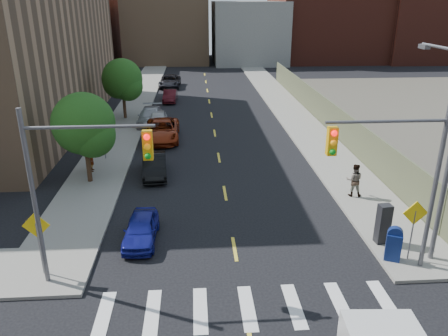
{
  "coord_description": "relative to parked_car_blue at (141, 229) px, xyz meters",
  "views": [
    {
      "loc": [
        -1.63,
        -8.72,
        10.4
      ],
      "look_at": [
        -0.14,
        12.83,
        2.0
      ],
      "focal_mm": 35.0,
      "sensor_mm": 36.0,
      "label": 1
    }
  ],
  "objects": [
    {
      "name": "sidewalk_nw",
      "position": [
        -3.55,
        32.5,
        -0.53
      ],
      "size": [
        3.5,
        73.0,
        0.15
      ],
      "primitive_type": "cube",
      "color": "gray",
      "rests_on": "ground"
    },
    {
      "name": "sidewalk_ne",
      "position": [
        11.95,
        32.5,
        -0.53
      ],
      "size": [
        3.5,
        73.0,
        0.15
      ],
      "primitive_type": "cube",
      "color": "gray",
      "rests_on": "ground"
    },
    {
      "name": "fence_north",
      "position": [
        13.8,
        19.0,
        0.64
      ],
      "size": [
        0.12,
        44.0,
        2.5
      ],
      "primitive_type": "cube",
      "color": "#545C40",
      "rests_on": "ground"
    },
    {
      "name": "bg_bldg_west",
      "position": [
        -17.8,
        61.0,
        5.39
      ],
      "size": [
        14.0,
        18.0,
        12.0
      ],
      "primitive_type": "cube",
      "color": "#592319",
      "rests_on": "ground"
    },
    {
      "name": "bg_bldg_midwest",
      "position": [
        -1.8,
        63.0,
        6.89
      ],
      "size": [
        14.0,
        16.0,
        15.0
      ],
      "primitive_type": "cube",
      "color": "#8C6B4C",
      "rests_on": "ground"
    },
    {
      "name": "bg_bldg_center",
      "position": [
        12.2,
        61.0,
        4.39
      ],
      "size": [
        12.0,
        16.0,
        10.0
      ],
      "primitive_type": "cube",
      "color": "gray",
      "rests_on": "ground"
    },
    {
      "name": "bg_bldg_east",
      "position": [
        26.2,
        63.0,
        7.39
      ],
      "size": [
        18.0,
        18.0,
        16.0
      ],
      "primitive_type": "cube",
      "color": "#592319",
      "rests_on": "ground"
    },
    {
      "name": "bg_bldg_fareast",
      "position": [
        42.2,
        61.0,
        8.39
      ],
      "size": [
        14.0,
        16.0,
        18.0
      ],
      "primitive_type": "cube",
      "color": "#592319",
      "rests_on": "ground"
    },
    {
      "name": "signal_nw",
      "position": [
        -1.78,
        -3.0,
        3.92
      ],
      "size": [
        4.59,
        0.3,
        7.0
      ],
      "color": "#59595E",
      "rests_on": "ground"
    },
    {
      "name": "signal_ne",
      "position": [
        10.18,
        -3.0,
        3.92
      ],
      "size": [
        4.59,
        0.3,
        7.0
      ],
      "color": "#59595E",
      "rests_on": "ground"
    },
    {
      "name": "streetlight_ne",
      "position": [
        12.4,
        -2.1,
        4.61
      ],
      "size": [
        0.25,
        3.7,
        9.0
      ],
      "color": "#59595E",
      "rests_on": "ground"
    },
    {
      "name": "warn_sign_nw",
      "position": [
        -3.6,
        -2.5,
        1.39
      ],
      "size": [
        1.06,
        0.06,
        2.83
      ],
      "color": "#59595E",
      "rests_on": "ground"
    },
    {
      "name": "warn_sign_ne",
      "position": [
        11.4,
        -2.5,
        1.39
      ],
      "size": [
        1.06,
        0.06,
        2.83
      ],
      "color": "#59595E",
      "rests_on": "ground"
    },
    {
      "name": "warn_sign_midwest",
      "position": [
        -3.6,
        11.0,
        1.39
      ],
      "size": [
        1.06,
        0.06,
        2.83
      ],
      "color": "#59595E",
      "rests_on": "ground"
    },
    {
      "name": "tree_west_near",
      "position": [
        -3.8,
        7.04,
        2.87
      ],
      "size": [
        3.66,
        3.64,
        5.52
      ],
      "color": "#332114",
      "rests_on": "ground"
    },
    {
      "name": "tree_west_far",
      "position": [
        -3.8,
        22.04,
        2.87
      ],
      "size": [
        3.66,
        3.64,
        5.52
      ],
      "color": "#332114",
      "rests_on": "ground"
    },
    {
      "name": "parked_car_blue",
      "position": [
        0.0,
        0.0,
        0.0
      ],
      "size": [
        1.55,
        3.61,
        1.22
      ],
      "primitive_type": "imported",
      "rotation": [
        0.0,
        0.0,
        -0.03
      ],
      "color": "navy",
      "rests_on": "ground"
    },
    {
      "name": "parked_car_black",
      "position": [
        0.0,
        7.98,
        0.07
      ],
      "size": [
        1.74,
        4.2,
        1.35
      ],
      "primitive_type": "imported",
      "rotation": [
        0.0,
        0.0,
        0.08
      ],
      "color": "black",
      "rests_on": "ground"
    },
    {
      "name": "parked_car_red",
      "position": [
        -0.01,
        15.44,
        0.18
      ],
      "size": [
        2.7,
        5.71,
        1.58
      ],
      "primitive_type": "imported",
      "rotation": [
        0.0,
        0.0,
        0.01
      ],
      "color": "maroon",
      "rests_on": "ground"
    },
    {
      "name": "parked_car_silver",
      "position": [
        -1.3,
        19.97,
        0.13
      ],
      "size": [
        2.11,
        5.11,
        1.48
      ],
      "primitive_type": "imported",
      "rotation": [
        0.0,
        0.0,
        -0.01
      ],
      "color": "#929499",
      "rests_on": "ground"
    },
    {
      "name": "parked_car_white",
      "position": [
        -0.58,
        19.2,
        0.08
      ],
      "size": [
        1.86,
        4.13,
        1.38
      ],
      "primitive_type": "imported",
      "rotation": [
        0.0,
        0.0,
        0.06
      ],
      "color": "#B5B5B5",
      "rests_on": "ground"
    },
    {
      "name": "parked_car_maroon",
      "position": [
        0.0,
        29.11,
        0.03
      ],
      "size": [
        1.48,
        3.9,
        1.27
      ],
      "primitive_type": "imported",
      "rotation": [
        0.0,
        0.0,
        -0.04
      ],
      "color": "#3B0B11",
      "rests_on": "ground"
    },
    {
      "name": "parked_car_grey",
      "position": [
        -0.42,
        37.49,
        0.14
      ],
      "size": [
        2.68,
        5.45,
        1.49
      ],
      "primitive_type": "imported",
      "rotation": [
        0.0,
        0.0,
        -0.04
      ],
      "color": "black",
      "rests_on": "ground"
    },
    {
      "name": "mailbox",
      "position": [
        10.71,
        -2.5,
        0.28
      ],
      "size": [
        0.76,
        0.69,
        1.52
      ],
      "rotation": [
        0.0,
        0.0,
        -0.42
      ],
      "color": "navy",
      "rests_on": "sidewalk_ne"
    },
    {
      "name": "payphone",
      "position": [
        10.81,
        -1.12,
        0.47
      ],
      "size": [
        0.59,
        0.5,
        1.85
      ],
      "primitive_type": "cube",
      "rotation": [
        0.0,
        0.0,
        0.1
      ],
      "color": "black",
      "rests_on": "sidewalk_ne"
    },
    {
      "name": "pedestrian_west",
      "position": [
        -4.03,
        8.69,
        0.36
      ],
      "size": [
        0.47,
        0.64,
        1.63
      ],
      "primitive_type": "imported",
      "rotation": [
        0.0,
        0.0,
        1.71
      ],
      "color": "gray",
      "rests_on": "sidewalk_nw"
    },
    {
      "name": "pedestrian_east",
      "position": [
        11.26,
        3.86,
        0.47
      ],
      "size": [
        1.06,
        0.92,
        1.86
      ],
      "primitive_type": "imported",
      "rotation": [
        0.0,
        0.0,
        2.88
      ],
      "color": "gray",
      "rests_on": "sidewalk_ne"
    }
  ]
}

